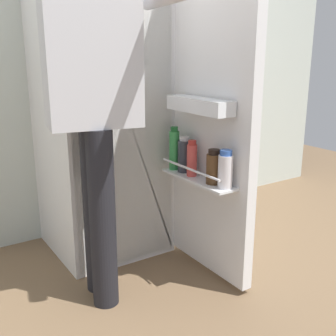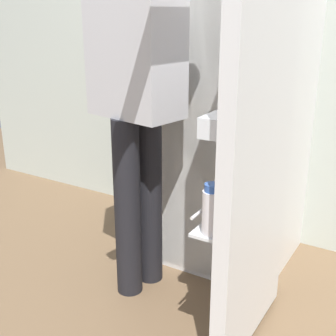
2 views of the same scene
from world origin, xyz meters
name	(u,v)px [view 1 (image 1 of 2)]	position (x,y,z in m)	size (l,w,h in m)	color
ground_plane	(152,284)	(0.00, 0.00, 0.00)	(6.76, 6.76, 0.00)	brown
kitchen_wall	(72,21)	(0.00, 0.91, 1.34)	(4.40, 0.10, 2.67)	beige
refrigerator	(108,101)	(0.03, 0.50, 0.89)	(0.68, 1.21, 1.79)	white
person	(95,87)	(-0.24, 0.05, 1.01)	(0.55, 0.76, 1.69)	black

